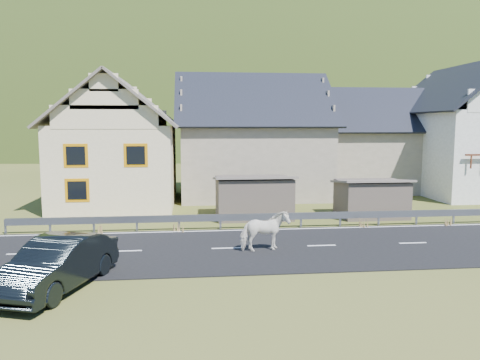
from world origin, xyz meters
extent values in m
plane|color=#374313|center=(0.00, 0.00, 0.00)|extent=(160.00, 160.00, 0.00)
cube|color=black|center=(0.00, 0.00, 0.02)|extent=(60.00, 7.00, 0.04)
cube|color=silver|center=(0.00, 0.00, 0.04)|extent=(60.00, 6.60, 0.01)
cube|color=#93969B|center=(0.00, 3.68, 0.58)|extent=(28.00, 0.08, 0.34)
cube|color=#93969B|center=(-14.00, 3.70, 0.35)|extent=(0.10, 0.06, 0.70)
cube|color=#93969B|center=(-12.00, 3.70, 0.35)|extent=(0.10, 0.06, 0.70)
cube|color=#93969B|center=(-10.00, 3.70, 0.35)|extent=(0.10, 0.06, 0.70)
cube|color=#93969B|center=(-8.00, 3.70, 0.35)|extent=(0.10, 0.06, 0.70)
cube|color=#93969B|center=(-6.00, 3.70, 0.35)|extent=(0.10, 0.06, 0.70)
cube|color=#93969B|center=(-4.00, 3.70, 0.35)|extent=(0.10, 0.06, 0.70)
cube|color=#93969B|center=(-2.00, 3.70, 0.35)|extent=(0.10, 0.06, 0.70)
cube|color=#93969B|center=(0.00, 3.70, 0.35)|extent=(0.10, 0.06, 0.70)
cube|color=#93969B|center=(2.00, 3.70, 0.35)|extent=(0.10, 0.06, 0.70)
cube|color=#93969B|center=(4.00, 3.70, 0.35)|extent=(0.10, 0.06, 0.70)
cube|color=#93969B|center=(6.00, 3.70, 0.35)|extent=(0.10, 0.06, 0.70)
cube|color=#93969B|center=(8.00, 3.70, 0.35)|extent=(0.10, 0.06, 0.70)
cube|color=brown|center=(-2.00, 6.50, 1.10)|extent=(4.30, 3.30, 2.40)
cube|color=brown|center=(4.50, 6.00, 1.00)|extent=(3.80, 2.90, 2.20)
cube|color=beige|center=(-10.00, 12.00, 2.50)|extent=(7.00, 9.00, 5.00)
cube|color=#CA7F07|center=(-11.60, 7.50, 3.40)|extent=(1.30, 0.12, 1.30)
cube|color=#CA7F07|center=(-8.40, 7.50, 3.40)|extent=(1.30, 0.12, 1.30)
cube|color=#CA7F07|center=(-11.60, 7.50, 1.50)|extent=(1.30, 0.12, 1.30)
cube|color=#A29380|center=(-12.00, 13.50, 6.56)|extent=(0.70, 0.70, 2.40)
cube|color=#A29380|center=(-1.00, 15.00, 2.50)|extent=(10.00, 9.00, 5.00)
cube|color=#A29380|center=(9.00, 17.00, 2.30)|extent=(9.00, 8.00, 4.60)
cube|color=white|center=(15.00, 14.00, 3.00)|extent=(8.00, 10.00, 6.00)
ellipsoid|color=#1D3713|center=(5.00, 180.00, -20.00)|extent=(440.00, 280.00, 260.00)
imported|color=silver|center=(-2.51, -0.55, 0.85)|extent=(1.23, 2.04, 1.61)
imported|color=black|center=(-9.54, -4.07, 0.80)|extent=(3.12, 5.12, 1.59)
camera|label=1|loc=(-5.42, -18.62, 5.06)|focal=35.00mm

